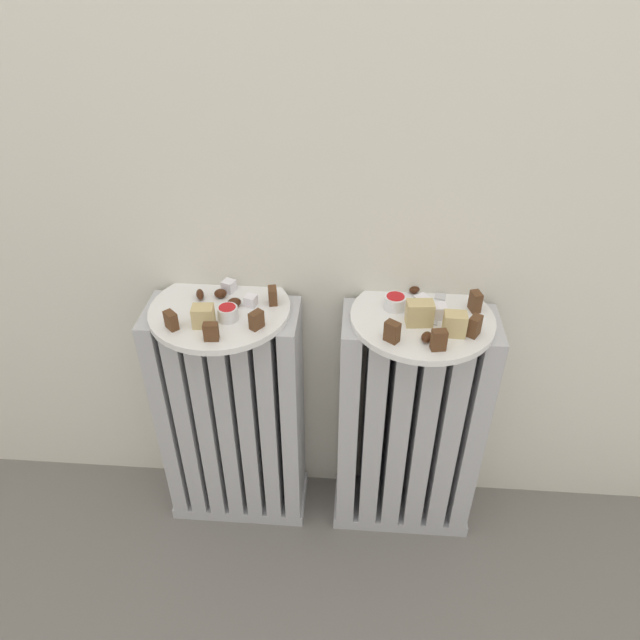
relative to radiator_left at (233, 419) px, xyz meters
name	(u,v)px	position (x,y,z in m)	size (l,w,h in m)	color
ground_plane	(310,618)	(0.19, -0.28, -0.27)	(6.00, 6.00, 0.00)	slate
radiator_left	(233,419)	(0.00, 0.00, 0.00)	(0.31, 0.14, 0.55)	#B2B2B7
radiator_right	(408,428)	(0.38, 0.00, 0.00)	(0.31, 0.14, 0.55)	#B2B2B7
plate_left	(220,310)	(0.00, 0.00, 0.29)	(0.27, 0.27, 0.01)	white
plate_right	(422,318)	(0.38, 0.00, 0.29)	(0.27, 0.27, 0.01)	white
dark_cake_slice_left_0	(171,320)	(-0.07, -0.07, 0.31)	(0.03, 0.02, 0.03)	#56351E
dark_cake_slice_left_1	(211,332)	(0.01, -0.10, 0.31)	(0.03, 0.02, 0.03)	#56351E
dark_cake_slice_left_2	(256,320)	(0.08, -0.06, 0.31)	(0.03, 0.02, 0.03)	#56351E
dark_cake_slice_left_3	(273,296)	(0.10, 0.02, 0.31)	(0.03, 0.02, 0.03)	#56351E
marble_cake_slice_left_0	(203,316)	(-0.01, -0.06, 0.31)	(0.04, 0.03, 0.04)	tan
turkish_delight_left_0	(251,301)	(0.06, 0.01, 0.30)	(0.02, 0.02, 0.02)	white
turkish_delight_left_1	(229,286)	(0.01, 0.06, 0.30)	(0.02, 0.02, 0.02)	white
medjool_date_left_0	(220,294)	(0.00, 0.03, 0.30)	(0.02, 0.02, 0.02)	#3D1E0F
medjool_date_left_1	(234,303)	(0.03, 0.00, 0.30)	(0.03, 0.02, 0.02)	#3D1E0F
medjool_date_left_2	(200,294)	(-0.04, 0.03, 0.30)	(0.03, 0.01, 0.02)	#3D1E0F
jam_bowl_left	(228,312)	(0.02, -0.04, 0.31)	(0.04, 0.04, 0.03)	white
dark_cake_slice_right_0	(392,332)	(0.32, -0.08, 0.31)	(0.03, 0.02, 0.04)	#56351E
dark_cake_slice_right_1	(439,340)	(0.40, -0.10, 0.31)	(0.03, 0.02, 0.04)	#56351E
dark_cake_slice_right_2	(475,326)	(0.46, -0.05, 0.31)	(0.03, 0.02, 0.04)	#56351E
dark_cake_slice_right_3	(475,301)	(0.48, 0.03, 0.31)	(0.03, 0.02, 0.04)	#56351E
marble_cake_slice_right_0	(455,324)	(0.43, -0.05, 0.32)	(0.04, 0.03, 0.04)	tan
marble_cake_slice_right_1	(420,313)	(0.37, -0.03, 0.32)	(0.05, 0.03, 0.05)	tan
turkish_delight_right_0	(439,311)	(0.41, 0.00, 0.31)	(0.03, 0.03, 0.03)	white
turkish_delight_right_1	(422,302)	(0.38, 0.03, 0.31)	(0.02, 0.02, 0.02)	white
medjool_date_right_0	(427,337)	(0.38, -0.08, 0.30)	(0.03, 0.02, 0.02)	#3D1E0F
medjool_date_right_1	(415,290)	(0.37, 0.08, 0.30)	(0.02, 0.02, 0.01)	#3D1E0F
jam_bowl_right	(395,301)	(0.33, 0.02, 0.31)	(0.04, 0.04, 0.03)	white
fork	(439,306)	(0.41, 0.03, 0.30)	(0.03, 0.11, 0.00)	silver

